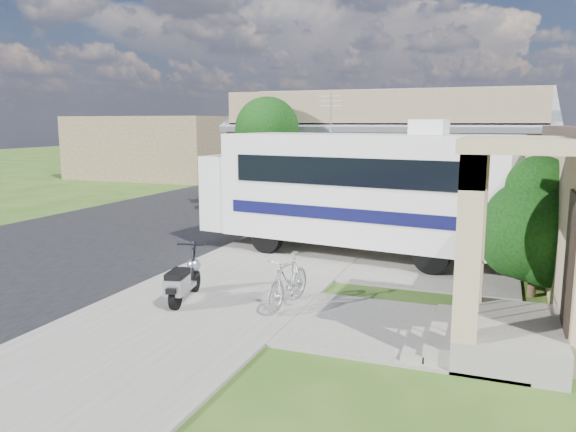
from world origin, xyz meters
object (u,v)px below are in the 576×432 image
(motorhome, at_px, (355,188))
(garden_hose, at_px, (446,316))
(scooter, at_px, (183,281))
(van, at_px, (302,170))
(pickup_truck, at_px, (247,186))
(bicycle, at_px, (288,283))
(shrub, at_px, (540,225))

(motorhome, xyz_separation_m, garden_hose, (2.91, -4.62, -1.77))
(motorhome, height_order, scooter, motorhome)
(van, bearing_deg, pickup_truck, -93.13)
(pickup_truck, bearing_deg, van, -100.05)
(motorhome, distance_m, scooter, 6.06)
(motorhome, relative_size, bicycle, 5.13)
(scooter, distance_m, bicycle, 2.12)
(motorhome, xyz_separation_m, scooter, (-2.12, -5.51, -1.37))
(shrub, xyz_separation_m, pickup_truck, (-11.53, 10.45, -0.73))
(garden_hose, bearing_deg, shrub, 54.49)
(motorhome, bearing_deg, scooter, -103.38)
(scooter, bearing_deg, garden_hose, -1.94)
(van, bearing_deg, shrub, -60.48)
(shrub, relative_size, scooter, 1.79)
(motorhome, relative_size, van, 1.34)
(shrub, bearing_deg, pickup_truck, 137.81)
(van, xyz_separation_m, garden_hose, (9.94, -20.17, -0.85))
(motorhome, relative_size, garden_hose, 21.74)
(scooter, xyz_separation_m, garden_hose, (5.03, 0.89, -0.40))
(scooter, distance_m, van, 21.63)
(motorhome, xyz_separation_m, bicycle, (-0.07, -4.99, -1.35))
(bicycle, height_order, pickup_truck, pickup_truck)
(motorhome, bearing_deg, pickup_truck, 138.66)
(scooter, relative_size, bicycle, 0.97)
(shrub, distance_m, bicycle, 5.37)
(scooter, bearing_deg, bicycle, 2.26)
(motorhome, xyz_separation_m, van, (-7.03, 15.56, -0.92))
(van, bearing_deg, bicycle, -74.54)
(garden_hose, bearing_deg, pickup_truck, 128.02)
(van, distance_m, garden_hose, 22.50)
(shrub, height_order, garden_hose, shrub)
(shrub, height_order, scooter, shrub)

